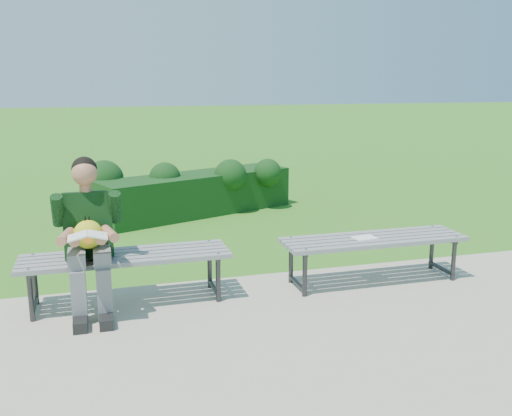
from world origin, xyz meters
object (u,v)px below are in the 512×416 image
(hedge, at_px, (192,190))
(paper_sheet, at_px, (364,238))
(bench_right, at_px, (374,243))
(seated_boy, at_px, (88,232))
(bench_left, at_px, (126,260))

(hedge, bearing_deg, paper_sheet, -72.59)
(bench_right, distance_m, seated_boy, 2.66)
(seated_boy, xyz_separation_m, paper_sheet, (2.55, 0.00, -0.24))
(paper_sheet, bearing_deg, bench_left, 177.64)
(paper_sheet, bearing_deg, seated_boy, -179.95)
(hedge, distance_m, bench_right, 3.66)
(bench_left, height_order, paper_sheet, bench_left)
(hedge, height_order, bench_left, hedge)
(hedge, height_order, paper_sheet, hedge)
(hedge, bearing_deg, seated_boy, -112.87)
(bench_right, bearing_deg, paper_sheet, 180.00)
(seated_boy, height_order, paper_sheet, seated_boy)
(paper_sheet, bearing_deg, hedge, 107.41)
(hedge, distance_m, paper_sheet, 3.63)
(bench_left, distance_m, bench_right, 2.35)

